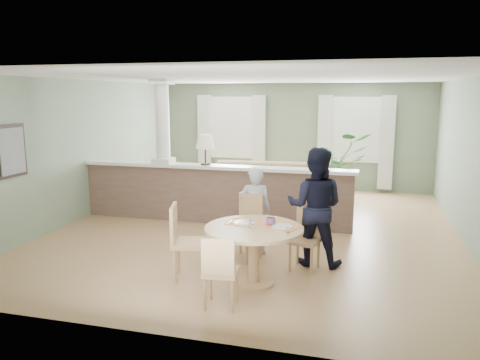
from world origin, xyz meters
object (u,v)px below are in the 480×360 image
(chair_far_boy, at_px, (247,223))
(chair_near, at_px, (220,269))
(chair_far_man, at_px, (306,236))
(chair_side, at_px, (184,238))
(houseplant, at_px, (334,168))
(dining_table, at_px, (254,239))
(man_person, at_px, (315,207))
(child_person, at_px, (255,211))
(sofa, at_px, (270,187))

(chair_far_boy, height_order, chair_near, chair_far_boy)
(chair_far_boy, distance_m, chair_near, 1.75)
(chair_far_man, relative_size, chair_side, 0.85)
(chair_far_boy, xyz_separation_m, chair_side, (-0.60, -1.00, 0.02))
(houseplant, distance_m, dining_table, 4.95)
(dining_table, distance_m, man_person, 1.17)
(chair_far_boy, xyz_separation_m, child_person, (0.08, 0.21, 0.14))
(chair_far_man, bearing_deg, chair_side, -140.37)
(child_person, bearing_deg, chair_far_boy, 58.40)
(sofa, height_order, chair_far_man, sofa)
(chair_far_boy, distance_m, chair_far_man, 0.94)
(houseplant, distance_m, chair_far_boy, 4.10)
(chair_far_man, bearing_deg, child_person, 165.41)
(chair_far_man, distance_m, man_person, 0.44)
(dining_table, bearing_deg, sofa, 98.44)
(sofa, bearing_deg, houseplant, 29.88)
(chair_side, bearing_deg, man_person, -73.26)
(child_person, xyz_separation_m, man_person, (0.93, -0.22, 0.17))
(chair_far_boy, distance_m, man_person, 1.05)
(sofa, height_order, chair_side, chair_side)
(chair_side, distance_m, man_person, 1.91)
(chair_far_man, relative_size, child_person, 0.63)
(chair_near, relative_size, child_person, 0.64)
(chair_far_man, distance_m, chair_near, 1.72)
(chair_side, distance_m, child_person, 1.40)
(chair_near, bearing_deg, child_person, -95.15)
(sofa, distance_m, child_person, 2.88)
(chair_far_boy, height_order, chair_side, chair_side)
(dining_table, distance_m, chair_far_man, 0.95)
(houseplant, distance_m, man_person, 3.96)
(child_person, bearing_deg, man_person, 155.69)
(child_person, bearing_deg, sofa, -94.47)
(chair_far_man, height_order, chair_side, chair_side)
(houseplant, xyz_separation_m, chair_near, (-0.89, -5.70, -0.33))
(chair_far_boy, bearing_deg, child_person, 89.31)
(houseplant, distance_m, chair_side, 5.22)
(houseplant, xyz_separation_m, child_person, (-0.94, -3.75, -0.13))
(dining_table, bearing_deg, child_person, 102.85)
(dining_table, xyz_separation_m, child_person, (-0.26, 1.16, 0.07))
(chair_near, bearing_deg, houseplant, -105.47)
(houseplant, relative_size, man_person, 0.95)
(dining_table, relative_size, man_person, 0.74)
(houseplant, bearing_deg, sofa, -144.81)
(dining_table, xyz_separation_m, chair_near, (-0.22, -0.79, -0.13))
(man_person, bearing_deg, child_person, -10.23)
(sofa, bearing_deg, man_person, -73.05)
(chair_side, height_order, man_person, man_person)
(houseplant, xyz_separation_m, man_person, (-0.01, -3.96, 0.04))
(houseplant, xyz_separation_m, dining_table, (-0.68, -4.90, -0.20))
(chair_near, distance_m, man_person, 1.98)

